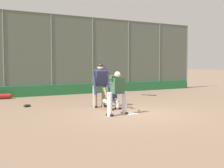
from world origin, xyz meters
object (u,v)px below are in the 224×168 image
Objects in this scene: umpire_home at (100,84)px; spare_bat_near_backstop at (151,95)px; batter_at_plate at (117,91)px; catcher_behind_plate at (112,95)px; fielding_glove_on_dirt at (27,106)px; equipment_bag_dugout_side at (0,97)px.

umpire_home is 5.81m from spare_bat_near_backstop.
batter_at_plate is 1.48m from catcher_behind_plate.
catcher_behind_plate is 3.55× the size of fielding_glove_on_dirt.
fielding_glove_on_dirt is (7.60, 1.07, 0.02)m from spare_bat_near_backstop.
batter_at_plate is 7.39m from spare_bat_near_backstop.
equipment_bag_dugout_side is (2.49, -7.48, -0.71)m from batter_at_plate.
umpire_home is at bearing 118.84° from equipment_bag_dugout_side.
fielding_glove_on_dirt is (2.73, -2.50, -0.53)m from catcher_behind_plate.
fielding_glove_on_dirt is at bearing -52.00° from catcher_behind_plate.
batter_at_plate is at bearing 56.51° from catcher_behind_plate.
batter_at_plate is 1.20× the size of umpire_home.
equipment_bag_dugout_side reaches higher than fielding_glove_on_dirt.
batter_at_plate reaches higher than umpire_home.
equipment_bag_dugout_side is at bearing -58.56° from umpire_home.
fielding_glove_on_dirt is (2.61, -1.74, -0.93)m from umpire_home.
umpire_home is at bearing -90.40° from catcher_behind_plate.
catcher_behind_plate is at bearing -122.00° from batter_at_plate.
batter_at_plate reaches higher than spare_bat_near_backstop.
umpire_home is at bearing -110.72° from batter_at_plate.
umpire_home reaches higher than fielding_glove_on_dirt.
fielding_glove_on_dirt is (2.13, -3.84, -0.80)m from batter_at_plate.
fielding_glove_on_dirt is 0.25× the size of equipment_bag_dugout_side.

